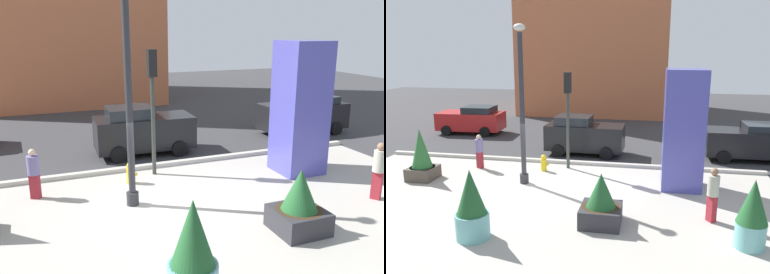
% 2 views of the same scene
% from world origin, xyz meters
% --- Properties ---
extents(ground_plane, '(60.00, 60.00, 0.00)m').
position_xyz_m(ground_plane, '(0.00, 4.00, 0.00)').
color(ground_plane, '#38383A').
extents(plaza_pavement, '(18.00, 10.00, 0.02)m').
position_xyz_m(plaza_pavement, '(0.00, -2.00, 0.00)').
color(plaza_pavement, '#ADA89E').
rests_on(plaza_pavement, ground_plane).
extents(curb_strip, '(18.00, 0.24, 0.16)m').
position_xyz_m(curb_strip, '(0.00, 3.12, 0.08)').
color(curb_strip, '#B7B2A8').
rests_on(curb_strip, ground_plane).
extents(lamp_post, '(0.44, 0.44, 6.28)m').
position_xyz_m(lamp_post, '(-1.03, 0.16, 3.06)').
color(lamp_post, '#2D2D33').
rests_on(lamp_post, ground_plane).
extents(art_pillar_blue, '(1.51, 1.51, 4.63)m').
position_xyz_m(art_pillar_blue, '(5.18, 0.88, 2.32)').
color(art_pillar_blue, '#4C4CAD').
rests_on(art_pillar_blue, ground_plane).
extents(potted_plant_near_right, '(1.08, 1.08, 2.15)m').
position_xyz_m(potted_plant_near_right, '(-5.36, -0.17, 0.95)').
color(potted_plant_near_right, '#4C4238').
rests_on(potted_plant_near_right, ground_plane).
extents(potted_plant_curbside, '(0.98, 0.98, 2.09)m').
position_xyz_m(potted_plant_curbside, '(-1.00, -4.56, 0.97)').
color(potted_plant_curbside, '#6BB2B2').
rests_on(potted_plant_curbside, ground_plane).
extents(potted_plant_mid_plaza, '(0.84, 0.84, 2.00)m').
position_xyz_m(potted_plant_mid_plaza, '(6.75, -3.65, 1.01)').
color(potted_plant_mid_plaza, '#6BB2B2').
rests_on(potted_plant_mid_plaza, ground_plane).
extents(potted_plant_near_left, '(1.26, 1.26, 1.67)m').
position_xyz_m(potted_plant_near_left, '(2.52, -2.97, 0.70)').
color(potted_plant_near_left, '#2D2D33').
rests_on(potted_plant_near_left, ground_plane).
extents(fire_hydrant, '(0.36, 0.26, 0.75)m').
position_xyz_m(fire_hydrant, '(-0.69, 1.86, 0.37)').
color(fire_hydrant, gold).
rests_on(fire_hydrant, ground_plane).
extents(traffic_light_far_side, '(0.28, 0.42, 4.36)m').
position_xyz_m(traffic_light_far_side, '(0.30, 2.45, 2.94)').
color(traffic_light_far_side, '#333833').
rests_on(traffic_light_far_side, ground_plane).
extents(car_intersection, '(4.00, 2.03, 1.99)m').
position_xyz_m(car_intersection, '(0.58, 5.00, 0.99)').
color(car_intersection, black).
rests_on(car_intersection, ground_plane).
extents(car_passing_lane, '(4.15, 2.20, 1.76)m').
position_xyz_m(car_passing_lane, '(-7.31, 8.51, 0.89)').
color(car_passing_lane, red).
rests_on(car_passing_lane, ground_plane).
extents(car_curb_west, '(4.24, 2.12, 1.82)m').
position_xyz_m(car_curb_west, '(8.77, 5.44, 0.93)').
color(car_curb_west, black).
rests_on(car_curb_west, ground_plane).
extents(pedestrian_crossing, '(0.48, 0.48, 1.57)m').
position_xyz_m(pedestrian_crossing, '(-3.67, 1.71, 0.87)').
color(pedestrian_crossing, maroon).
rests_on(pedestrian_crossing, ground_plane).
extents(pedestrian_by_curb, '(0.49, 0.49, 1.78)m').
position_xyz_m(pedestrian_by_curb, '(5.94, -2.12, 1.00)').
color(pedestrian_by_curb, maroon).
rests_on(pedestrian_by_curb, ground_plane).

